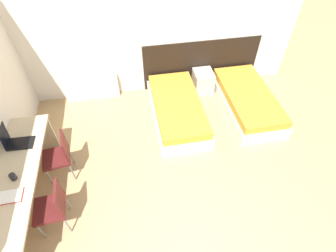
{
  "coord_description": "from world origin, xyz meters",
  "views": [
    {
      "loc": [
        -0.54,
        -0.81,
        3.71
      ],
      "look_at": [
        0.0,
        2.12,
        0.55
      ],
      "focal_mm": 28.0,
      "sensor_mm": 36.0,
      "label": 1
    }
  ],
  "objects_px": {
    "bed_near_window": "(177,110)",
    "bed_near_door": "(247,101)",
    "nightstand": "(203,81)",
    "chair_near_laptop": "(59,155)",
    "laptop": "(15,141)",
    "chair_near_notebook": "(53,206)"
  },
  "relations": [
    {
      "from": "bed_near_window",
      "to": "chair_near_laptop",
      "type": "distance_m",
      "value": 2.29
    },
    {
      "from": "bed_near_door",
      "to": "nightstand",
      "type": "relative_size",
      "value": 4.08
    },
    {
      "from": "bed_near_door",
      "to": "bed_near_window",
      "type": "bearing_deg",
      "value": 180.0
    },
    {
      "from": "nightstand",
      "to": "laptop",
      "type": "bearing_deg",
      "value": -153.71
    },
    {
      "from": "bed_near_window",
      "to": "nightstand",
      "type": "bearing_deg",
      "value": 45.6
    },
    {
      "from": "bed_near_window",
      "to": "chair_near_notebook",
      "type": "xyz_separation_m",
      "value": [
        -2.05,
        -1.82,
        0.29
      ]
    },
    {
      "from": "bed_near_window",
      "to": "nightstand",
      "type": "distance_m",
      "value": 1.04
    },
    {
      "from": "bed_near_door",
      "to": "nightstand",
      "type": "height_order",
      "value": "nightstand"
    },
    {
      "from": "bed_near_window",
      "to": "bed_near_door",
      "type": "relative_size",
      "value": 1.0
    },
    {
      "from": "chair_near_laptop",
      "to": "laptop",
      "type": "distance_m",
      "value": 0.63
    },
    {
      "from": "nightstand",
      "to": "chair_near_laptop",
      "type": "relative_size",
      "value": 0.55
    },
    {
      "from": "chair_near_laptop",
      "to": "bed_near_door",
      "type": "bearing_deg",
      "value": 7.92
    },
    {
      "from": "bed_near_window",
      "to": "nightstand",
      "type": "xyz_separation_m",
      "value": [
        0.72,
        0.74,
        0.04
      ]
    },
    {
      "from": "bed_near_door",
      "to": "laptop",
      "type": "relative_size",
      "value": 5.17
    },
    {
      "from": "bed_near_door",
      "to": "nightstand",
      "type": "xyz_separation_m",
      "value": [
        -0.72,
        0.74,
        0.04
      ]
    },
    {
      "from": "nightstand",
      "to": "chair_near_laptop",
      "type": "xyz_separation_m",
      "value": [
        -2.78,
        -1.71,
        0.26
      ]
    },
    {
      "from": "bed_near_window",
      "to": "chair_near_laptop",
      "type": "relative_size",
      "value": 2.25
    },
    {
      "from": "bed_near_door",
      "to": "laptop",
      "type": "distance_m",
      "value": 4.17
    },
    {
      "from": "bed_near_window",
      "to": "nightstand",
      "type": "relative_size",
      "value": 4.08
    },
    {
      "from": "bed_near_door",
      "to": "chair_near_notebook",
      "type": "height_order",
      "value": "chair_near_notebook"
    },
    {
      "from": "laptop",
      "to": "chair_near_notebook",
      "type": "bearing_deg",
      "value": -58.94
    },
    {
      "from": "bed_near_window",
      "to": "laptop",
      "type": "xyz_separation_m",
      "value": [
        -2.57,
        -0.89,
        0.64
      ]
    }
  ]
}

